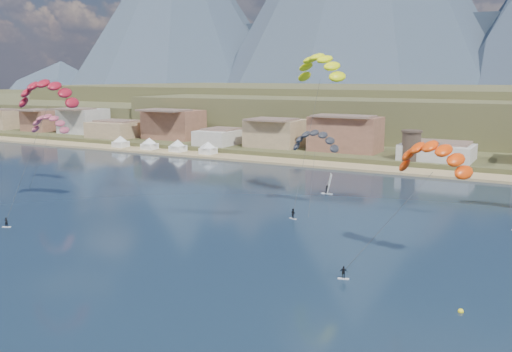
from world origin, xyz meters
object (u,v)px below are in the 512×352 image
(buoy, at_px, (461,311))
(kitesurfer_red, at_px, (47,89))
(windsurfer, at_px, (328,188))
(watchtower, at_px, (411,145))
(kitesurfer_orange, at_px, (434,153))
(kitesurfer_yellow, at_px, (320,64))

(buoy, bearing_deg, kitesurfer_red, 170.39)
(kitesurfer_red, xyz_separation_m, windsurfer, (41.73, 38.51, -21.62))
(watchtower, bearing_deg, buoy, -73.52)
(kitesurfer_orange, bearing_deg, kitesurfer_yellow, 135.42)
(kitesurfer_red, height_order, kitesurfer_orange, kitesurfer_red)
(windsurfer, height_order, buoy, windsurfer)
(watchtower, relative_size, kitesurfer_red, 0.31)
(windsurfer, relative_size, buoy, 7.36)
(watchtower, bearing_deg, kitesurfer_red, -120.38)
(kitesurfer_orange, height_order, buoy, kitesurfer_orange)
(kitesurfer_orange, xyz_separation_m, windsurfer, (-29.11, 36.56, -13.99))
(watchtower, distance_m, kitesurfer_orange, 84.98)
(kitesurfer_yellow, bearing_deg, buoy, -50.92)
(kitesurfer_red, relative_size, windsurfer, 6.03)
(kitesurfer_yellow, distance_m, kitesurfer_orange, 40.62)
(kitesurfer_yellow, relative_size, buoy, 51.58)
(watchtower, bearing_deg, kitesurfer_yellow, -95.96)
(watchtower, relative_size, buoy, 13.97)
(kitesurfer_yellow, distance_m, windsurfer, 28.10)
(kitesurfer_yellow, bearing_deg, kitesurfer_red, -146.11)
(kitesurfer_red, bearing_deg, windsurfer, 42.70)
(kitesurfer_red, relative_size, kitesurfer_yellow, 0.86)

